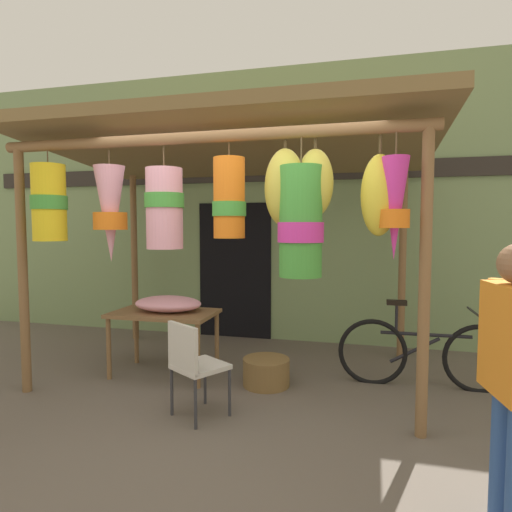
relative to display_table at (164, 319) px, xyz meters
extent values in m
plane|color=#60564C|center=(1.05, -0.60, -0.63)|extent=(30.00, 30.00, 0.00)
cube|color=#7A9360|center=(1.05, 1.90, 1.32)|extent=(10.81, 0.25, 3.91)
cube|color=#2D2823|center=(1.05, 1.76, 1.79)|extent=(9.73, 0.04, 0.24)
cube|color=black|center=(0.28, 1.77, 0.37)|extent=(1.10, 0.03, 2.00)
cylinder|color=brown|center=(-1.12, -0.80, 0.58)|extent=(0.09, 0.09, 2.42)
cylinder|color=brown|center=(2.61, -0.80, 0.58)|extent=(0.09, 0.09, 2.42)
cylinder|color=brown|center=(-1.12, 1.31, 0.58)|extent=(0.09, 0.09, 2.42)
cylinder|color=brown|center=(2.61, 1.31, 0.58)|extent=(0.09, 0.09, 2.42)
cylinder|color=brown|center=(0.74, -0.80, 1.79)|extent=(3.93, 0.10, 0.10)
cylinder|color=brown|center=(0.74, 1.31, 1.94)|extent=(3.93, 0.10, 0.10)
cube|color=olive|center=(0.74, 0.26, 1.91)|extent=(4.23, 2.61, 0.35)
cylinder|color=brown|center=(-0.75, -0.84, 1.68)|extent=(0.01, 0.01, 0.13)
cylinder|color=yellow|center=(-0.75, -0.84, 1.25)|extent=(0.31, 0.31, 0.72)
cylinder|color=green|center=(-0.75, -0.84, 1.25)|extent=(0.33, 0.33, 0.13)
cylinder|color=brown|center=(-0.19, -0.70, 1.67)|extent=(0.01, 0.01, 0.15)
cone|color=pink|center=(-0.19, -0.70, 1.14)|extent=(0.29, 0.29, 0.91)
cylinder|color=orange|center=(-0.19, -0.70, 1.08)|extent=(0.31, 0.31, 0.16)
cylinder|color=brown|center=(0.40, -0.75, 1.65)|extent=(0.01, 0.01, 0.19)
cylinder|color=pink|center=(0.40, -0.75, 1.19)|extent=(0.33, 0.33, 0.73)
cylinder|color=green|center=(0.40, -0.75, 1.26)|extent=(0.35, 0.35, 0.13)
cylinder|color=brown|center=(1.01, -0.76, 1.68)|extent=(0.01, 0.01, 0.13)
cylinder|color=orange|center=(1.01, -0.76, 1.27)|extent=(0.27, 0.27, 0.69)
cylinder|color=green|center=(1.01, -0.76, 1.18)|extent=(0.29, 0.29, 0.12)
cylinder|color=brown|center=(1.64, -0.82, 1.63)|extent=(0.01, 0.01, 0.23)
cylinder|color=green|center=(1.64, -0.82, 1.07)|extent=(0.35, 0.35, 0.90)
cylinder|color=#D13399|center=(1.64, -0.82, 0.98)|extent=(0.38, 0.38, 0.16)
cylinder|color=brown|center=(2.37, -0.84, 1.65)|extent=(0.01, 0.01, 0.18)
cone|color=#D13399|center=(2.37, -0.84, 1.16)|extent=(0.21, 0.21, 0.79)
cylinder|color=orange|center=(2.37, -0.84, 1.09)|extent=(0.22, 0.22, 0.14)
cylinder|color=#4C3D23|center=(2.26, -0.77, 1.67)|extent=(0.02, 0.02, 0.15)
ellipsoid|color=yellow|center=(2.26, -0.77, 1.28)|extent=(0.29, 0.24, 0.64)
cylinder|color=#4C3D23|center=(1.75, -0.75, 1.70)|extent=(0.02, 0.02, 0.08)
ellipsoid|color=gold|center=(1.75, -0.75, 1.38)|extent=(0.30, 0.26, 0.55)
cylinder|color=#4C3D23|center=(1.50, -0.76, 1.71)|extent=(0.02, 0.02, 0.07)
ellipsoid|color=gold|center=(1.50, -0.76, 1.35)|extent=(0.34, 0.29, 0.65)
cube|color=brown|center=(0.00, 0.00, 0.06)|extent=(1.13, 0.68, 0.04)
cylinder|color=brown|center=(-0.52, -0.29, -0.29)|extent=(0.05, 0.05, 0.67)
cylinder|color=brown|center=(0.52, -0.29, -0.29)|extent=(0.05, 0.05, 0.67)
cylinder|color=brown|center=(-0.52, 0.29, -0.29)|extent=(0.05, 0.05, 0.67)
cylinder|color=brown|center=(0.52, 0.29, -0.29)|extent=(0.05, 0.05, 0.67)
ellipsoid|color=pink|center=(0.03, 0.04, 0.17)|extent=(0.76, 0.53, 0.17)
ellipsoid|color=green|center=(0.15, -0.02, 0.18)|extent=(0.34, 0.27, 0.12)
cube|color=beige|center=(0.78, -0.88, -0.19)|extent=(0.55, 0.55, 0.04)
cube|color=beige|center=(0.69, -1.03, 0.01)|extent=(0.36, 0.25, 0.40)
cylinder|color=#333338|center=(1.03, -0.83, -0.41)|extent=(0.03, 0.03, 0.44)
cylinder|color=#333338|center=(0.73, -0.63, -0.41)|extent=(0.03, 0.03, 0.44)
cylinder|color=#333338|center=(0.84, -1.13, -0.41)|extent=(0.03, 0.03, 0.44)
cylinder|color=#333338|center=(0.53, -0.94, -0.41)|extent=(0.03, 0.03, 0.44)
cylinder|color=brown|center=(1.18, -0.04, -0.49)|extent=(0.49, 0.49, 0.28)
torus|color=black|center=(3.29, 0.33, -0.30)|extent=(0.71, 0.06, 0.71)
torus|color=black|center=(2.25, 0.31, -0.30)|extent=(0.71, 0.06, 0.71)
cylinder|color=black|center=(2.77, 0.32, -0.08)|extent=(0.88, 0.05, 0.04)
cylinder|color=black|center=(2.67, 0.31, -0.25)|extent=(0.49, 0.04, 0.31)
cylinder|color=black|center=(2.48, 0.31, 0.08)|extent=(0.03, 0.03, 0.30)
cube|color=black|center=(2.48, 0.31, 0.24)|extent=(0.20, 0.08, 0.05)
cylinder|color=#262628|center=(3.21, 0.32, 0.18)|extent=(0.03, 0.44, 0.02)
cylinder|color=#2D5193|center=(2.91, -1.77, -0.24)|extent=(0.13, 0.13, 0.78)
cylinder|color=orange|center=(2.89, -1.61, 0.47)|extent=(0.08, 0.08, 0.53)
camera|label=1|loc=(2.16, -4.30, 1.03)|focal=30.08mm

